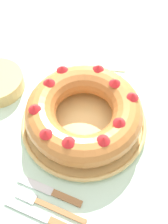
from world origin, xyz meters
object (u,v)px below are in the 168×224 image
at_px(cake_knife, 54,193).
at_px(napkin, 112,57).
at_px(bundt_cake, 84,112).
at_px(serving_dish, 84,122).
at_px(fork, 45,204).
at_px(serving_knife, 51,220).

bearing_deg(cake_knife, napkin, 5.28).
distance_m(cake_knife, napkin, 0.51).
relative_size(bundt_cake, napkin, 2.37).
bearing_deg(serving_dish, cake_knife, -177.88).
bearing_deg(fork, napkin, -2.30).
bearing_deg(serving_dish, serving_knife, -173.77).
height_order(serving_dish, cake_knife, serving_dish).
relative_size(cake_knife, napkin, 1.28).
bearing_deg(fork, serving_dish, -3.85).
xyz_separation_m(fork, cake_knife, (0.03, -0.01, 0.00)).
relative_size(serving_knife, cake_knife, 1.23).
bearing_deg(cake_knife, fork, 170.57).
distance_m(serving_dish, napkin, 0.30).
distance_m(serving_dish, fork, 0.25).
bearing_deg(serving_dish, fork, -179.80).
relative_size(fork, cake_knife, 1.07).
distance_m(bundt_cake, fork, 0.26).
bearing_deg(cake_knife, bundt_cake, 4.75).
xyz_separation_m(bundt_cake, napkin, (0.29, 0.02, -0.06)).
bearing_deg(serving_knife, serving_dish, 10.20).
height_order(bundt_cake, cake_knife, bundt_cake).
bearing_deg(napkin, fork, -178.25).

